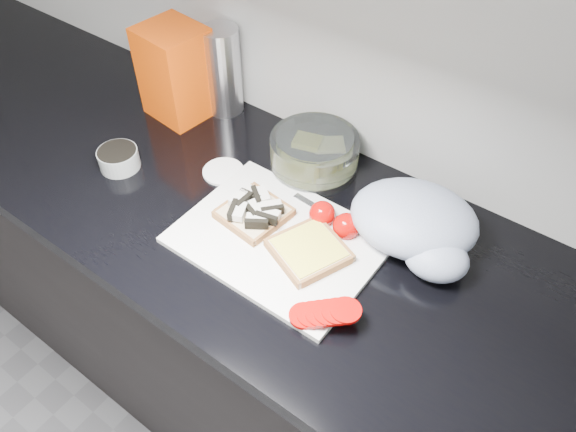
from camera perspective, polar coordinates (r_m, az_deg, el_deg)
The scene contains 14 objects.
base_cabinet at distance 1.60m, azimuth -3.87°, elevation -10.68°, with size 3.50×0.60×0.86m, color black.
countertop at distance 1.25m, azimuth -4.88°, elevation 0.79°, with size 3.50×0.64×0.04m, color black.
cutting_board at distance 1.14m, azimuth -0.90°, elevation -2.40°, with size 0.40×0.30×0.01m, color white.
bread_left at distance 1.17m, azimuth -3.42°, elevation 0.48°, with size 0.14×0.14×0.04m.
bread_right at distance 1.10m, azimuth 2.14°, elevation -3.52°, with size 0.18×0.18×0.02m.
tomato_slices at distance 1.01m, azimuth 3.76°, elevation -9.81°, with size 0.13×0.11×0.03m.
knife at distance 1.17m, azimuth 5.23°, elevation -0.41°, with size 0.19×0.03×0.01m.
seed_tub at distance 1.35m, azimuth -16.84°, elevation 5.68°, with size 0.09×0.09×0.05m.
tub_lid at distance 1.30m, azimuth -6.58°, elevation 4.51°, with size 0.10×0.10×0.01m, color white.
glass_bowl at distance 1.29m, azimuth 2.69°, elevation 6.38°, with size 0.20×0.20×0.08m.
bread_bag at distance 1.45m, azimuth -11.31°, elevation 14.12°, with size 0.15×0.14×0.23m, color #EB3603.
steel_canister at distance 1.44m, azimuth -6.68°, elevation 14.44°, with size 0.09×0.09×0.22m, color silver.
grocery_bag at distance 1.14m, azimuth 12.97°, elevation -0.81°, with size 0.30×0.27×0.11m.
whole_tomatoes at distance 1.15m, azimuth 4.70°, elevation -0.42°, with size 0.11×0.06×0.06m.
Camera 1 is at (0.61, 0.56, 1.76)m, focal length 35.00 mm.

